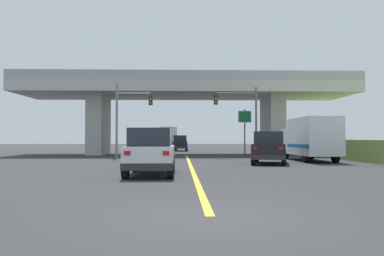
{
  "coord_description": "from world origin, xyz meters",
  "views": [
    {
      "loc": [
        -0.61,
        -7.84,
        1.57
      ],
      "look_at": [
        0.24,
        19.98,
        2.35
      ],
      "focal_mm": 36.19,
      "sensor_mm": 36.0,
      "label": 1
    }
  ],
  "objects_px": {
    "box_truck": "(310,138)",
    "traffic_signal_farside": "(128,111)",
    "highway_sign": "(245,122)",
    "sedan_oncoming": "(180,143)",
    "semi_truck_distant": "(169,138)",
    "traffic_signal_nearside": "(242,112)",
    "suv_crossing": "(269,148)",
    "suv_lead": "(151,152)"
  },
  "relations": [
    {
      "from": "traffic_signal_farside",
      "to": "box_truck",
      "type": "bearing_deg",
      "value": -17.75
    },
    {
      "from": "suv_crossing",
      "to": "highway_sign",
      "type": "xyz_separation_m",
      "value": [
        0.68,
        13.26,
        2.19
      ]
    },
    {
      "from": "suv_crossing",
      "to": "box_truck",
      "type": "height_order",
      "value": "box_truck"
    },
    {
      "from": "sedan_oncoming",
      "to": "semi_truck_distant",
      "type": "relative_size",
      "value": 0.6
    },
    {
      "from": "highway_sign",
      "to": "semi_truck_distant",
      "type": "xyz_separation_m",
      "value": [
        -7.93,
        18.45,
        -1.51
      ]
    },
    {
      "from": "semi_truck_distant",
      "to": "traffic_signal_farside",
      "type": "bearing_deg",
      "value": -96.09
    },
    {
      "from": "suv_crossing",
      "to": "traffic_signal_nearside",
      "type": "distance_m",
      "value": 8.43
    },
    {
      "from": "box_truck",
      "to": "sedan_oncoming",
      "type": "xyz_separation_m",
      "value": [
        -9.26,
        23.01,
        -0.59
      ]
    },
    {
      "from": "highway_sign",
      "to": "box_truck",
      "type": "bearing_deg",
      "value": -74.09
    },
    {
      "from": "sedan_oncoming",
      "to": "semi_truck_distant",
      "type": "xyz_separation_m",
      "value": [
        -1.61,
        5.75,
        0.68
      ]
    },
    {
      "from": "suv_crossing",
      "to": "traffic_signal_nearside",
      "type": "xyz_separation_m",
      "value": [
        -0.44,
        7.92,
        2.85
      ]
    },
    {
      "from": "suv_crossing",
      "to": "highway_sign",
      "type": "distance_m",
      "value": 13.45
    },
    {
      "from": "traffic_signal_nearside",
      "to": "semi_truck_distant",
      "type": "relative_size",
      "value": 0.79
    },
    {
      "from": "suv_lead",
      "to": "traffic_signal_farside",
      "type": "bearing_deg",
      "value": 101.4
    },
    {
      "from": "semi_truck_distant",
      "to": "traffic_signal_nearside",
      "type": "bearing_deg",
      "value": -74.02
    },
    {
      "from": "box_truck",
      "to": "semi_truck_distant",
      "type": "relative_size",
      "value": 0.93
    },
    {
      "from": "suv_crossing",
      "to": "box_truck",
      "type": "bearing_deg",
      "value": 53.75
    },
    {
      "from": "suv_crossing",
      "to": "highway_sign",
      "type": "bearing_deg",
      "value": 101.75
    },
    {
      "from": "box_truck",
      "to": "highway_sign",
      "type": "xyz_separation_m",
      "value": [
        -2.94,
        10.32,
        1.61
      ]
    },
    {
      "from": "traffic_signal_farside",
      "to": "suv_crossing",
      "type": "bearing_deg",
      "value": -36.36
    },
    {
      "from": "suv_lead",
      "to": "sedan_oncoming",
      "type": "xyz_separation_m",
      "value": [
        1.26,
        33.37,
        -0.0
      ]
    },
    {
      "from": "suv_lead",
      "to": "traffic_signal_farside",
      "type": "xyz_separation_m",
      "value": [
        -2.96,
        14.67,
        2.8
      ]
    },
    {
      "from": "traffic_signal_nearside",
      "to": "semi_truck_distant",
      "type": "xyz_separation_m",
      "value": [
        -6.81,
        23.78,
        -2.17
      ]
    },
    {
      "from": "box_truck",
      "to": "traffic_signal_farside",
      "type": "distance_m",
      "value": 14.33
    },
    {
      "from": "traffic_signal_nearside",
      "to": "box_truck",
      "type": "bearing_deg",
      "value": -50.81
    },
    {
      "from": "highway_sign",
      "to": "traffic_signal_farside",
      "type": "bearing_deg",
      "value": -150.34
    },
    {
      "from": "sedan_oncoming",
      "to": "traffic_signal_farside",
      "type": "distance_m",
      "value": 19.37
    },
    {
      "from": "suv_lead",
      "to": "traffic_signal_nearside",
      "type": "xyz_separation_m",
      "value": [
        6.46,
        15.34,
        2.85
      ]
    },
    {
      "from": "traffic_signal_nearside",
      "to": "highway_sign",
      "type": "xyz_separation_m",
      "value": [
        1.12,
        5.33,
        -0.66
      ]
    },
    {
      "from": "highway_sign",
      "to": "suv_crossing",
      "type": "bearing_deg",
      "value": -92.95
    },
    {
      "from": "suv_lead",
      "to": "traffic_signal_nearside",
      "type": "height_order",
      "value": "traffic_signal_nearside"
    },
    {
      "from": "sedan_oncoming",
      "to": "suv_crossing",
      "type": "bearing_deg",
      "value": -77.74
    },
    {
      "from": "box_truck",
      "to": "sedan_oncoming",
      "type": "distance_m",
      "value": 24.82
    },
    {
      "from": "box_truck",
      "to": "highway_sign",
      "type": "bearing_deg",
      "value": 105.91
    },
    {
      "from": "traffic_signal_nearside",
      "to": "semi_truck_distant",
      "type": "height_order",
      "value": "traffic_signal_nearside"
    },
    {
      "from": "box_truck",
      "to": "traffic_signal_nearside",
      "type": "bearing_deg",
      "value": 129.19
    },
    {
      "from": "suv_lead",
      "to": "semi_truck_distant",
      "type": "relative_size",
      "value": 0.61
    },
    {
      "from": "suv_lead",
      "to": "highway_sign",
      "type": "height_order",
      "value": "highway_sign"
    },
    {
      "from": "traffic_signal_farside",
      "to": "highway_sign",
      "type": "bearing_deg",
      "value": 29.66
    },
    {
      "from": "suv_lead",
      "to": "highway_sign",
      "type": "distance_m",
      "value": 22.12
    },
    {
      "from": "suv_lead",
      "to": "sedan_oncoming",
      "type": "height_order",
      "value": "same"
    },
    {
      "from": "box_truck",
      "to": "highway_sign",
      "type": "height_order",
      "value": "highway_sign"
    }
  ]
}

